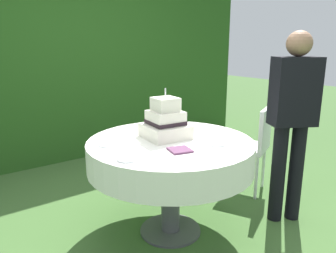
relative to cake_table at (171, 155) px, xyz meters
name	(u,v)px	position (x,y,z in m)	size (l,w,h in m)	color
ground_plane	(170,231)	(0.00, 0.00, -0.66)	(20.00, 20.00, 0.00)	#3D602D
foliage_hedge	(58,67)	(0.00, 2.45, 0.53)	(5.72, 0.67, 2.39)	#234C19
cake_table	(171,155)	(0.00, 0.00, 0.00)	(1.28, 1.28, 0.78)	#4C4C51
wedding_cake	(166,123)	(0.02, 0.09, 0.24)	(0.36, 0.35, 0.39)	silver
serving_plate_near	(127,159)	(-0.48, -0.18, 0.12)	(0.13, 0.13, 0.01)	white
serving_plate_far	(217,144)	(0.21, -0.28, 0.12)	(0.15, 0.15, 0.01)	white
serving_plate_left	(107,145)	(-0.45, 0.17, 0.12)	(0.12, 0.12, 0.01)	white
napkin_stack	(180,150)	(-0.10, -0.24, 0.13)	(0.15, 0.15, 0.01)	#603856
garden_chair	(254,141)	(1.13, 0.10, -0.12)	(0.53, 0.53, 0.89)	white
standing_person	(292,115)	(0.93, -0.43, 0.27)	(0.41, 0.35, 1.60)	black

